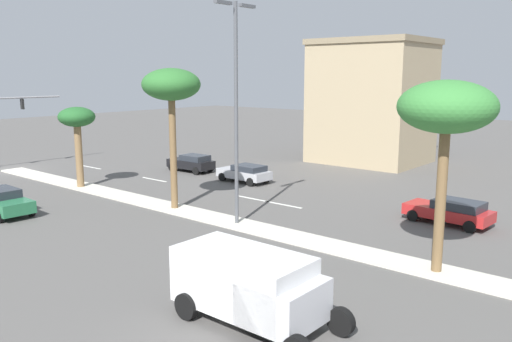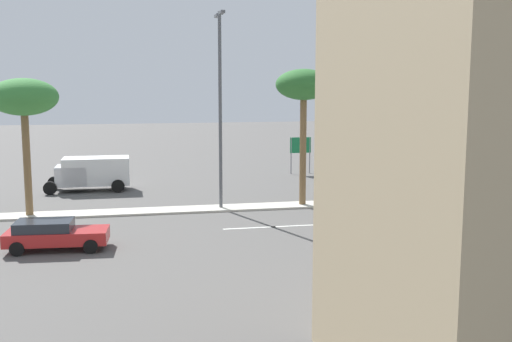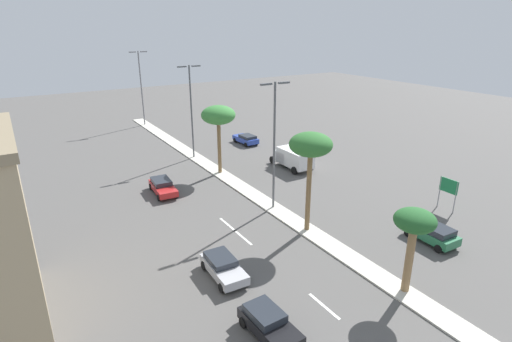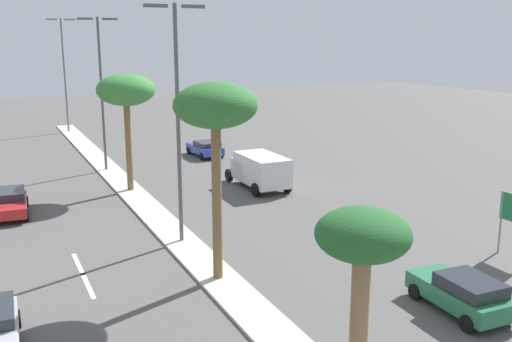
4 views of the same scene
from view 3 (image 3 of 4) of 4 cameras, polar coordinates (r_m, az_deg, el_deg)
The scene contains 18 objects.
ground_plane at distance 38.77m, azimuth 1.55°, elevation -4.66°, with size 160.00×160.00×0.00m, color #565451.
median_curb at distance 44.83m, azimuth -3.80°, elevation -1.10°, with size 1.80×68.80×0.12m, color beige.
lane_stripe_outboard at distance 26.38m, azimuth 9.52°, elevation -18.19°, with size 0.20×2.80×0.01m, color silver.
lane_stripe_left at distance 33.09m, azimuth -1.86°, elevation -9.28°, with size 0.20×2.80×0.01m, color silver.
lane_stripe_trailing at distance 35.08m, azimuth -3.98°, elevation -7.51°, with size 0.20×2.80×0.01m, color silver.
directional_road_sign at distance 40.70m, azimuth 25.39°, elevation -2.17°, with size 0.10×1.78×3.03m.
palm_tree_right at distance 26.44m, azimuth 21.32°, elevation -7.07°, with size 2.53×2.53×5.66m.
palm_tree_center at distance 31.62m, azimuth 7.68°, elevation 3.39°, with size 3.39×3.39×8.24m.
palm_tree_left at distance 44.93m, azimuth -5.31°, elevation 7.68°, with size 3.77×3.77×7.68m.
street_lamp_front at distance 35.68m, azimuth 2.58°, elevation 4.63°, with size 2.90×0.24×11.49m.
street_lamp_outboard at distance 50.94m, azimuth -9.09°, elevation 9.04°, with size 2.90×0.24×11.40m.
street_lamp_center at distance 70.24m, azimuth -15.84°, elevation 11.75°, with size 2.90×0.24×11.91m.
sedan_blue_front at distance 57.85m, azimuth -1.41°, elevation 4.55°, with size 2.16×4.27×1.35m.
sedan_black_outboard at distance 23.72m, azimuth 1.79°, elevation -20.60°, with size 2.02×4.08×1.44m.
sedan_silver_left at distance 28.28m, azimuth -4.64°, elevation -13.22°, with size 2.07×4.26×1.34m.
sedan_red_mid at distance 41.99m, azimuth -12.96°, elevation -2.11°, with size 2.23×4.63×1.36m.
sedan_green_center at distance 34.90m, azimuth 23.52°, elevation -7.99°, with size 2.10×4.13×1.48m.
box_truck at distance 48.11m, azimuth 5.19°, elevation 1.92°, with size 2.58×5.74×2.34m.
Camera 3 is at (-19.37, -2.65, 16.23)m, focal length 28.51 mm.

